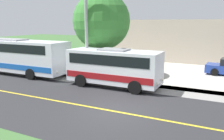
# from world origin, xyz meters

# --- Properties ---
(ground_plane) EXTENTS (120.00, 120.00, 0.00)m
(ground_plane) POSITION_xyz_m (0.00, 0.00, 0.00)
(ground_plane) COLOR #3D6633
(road_surface) EXTENTS (8.00, 100.00, 0.01)m
(road_surface) POSITION_xyz_m (0.00, 0.00, 0.00)
(road_surface) COLOR #28282B
(road_surface) RESTS_ON ground
(sidewalk) EXTENTS (2.40, 100.00, 0.01)m
(sidewalk) POSITION_xyz_m (-5.20, 0.00, 0.00)
(sidewalk) COLOR gray
(sidewalk) RESTS_ON ground
(parking_lot_surface) EXTENTS (14.00, 36.00, 0.01)m
(parking_lot_surface) POSITION_xyz_m (-12.40, 3.00, 0.00)
(parking_lot_surface) COLOR #B2ADA3
(parking_lot_surface) RESTS_ON ground
(road_centre_line) EXTENTS (0.16, 100.00, 0.00)m
(road_centre_line) POSITION_xyz_m (0.00, 0.00, 0.01)
(road_centre_line) COLOR gold
(road_centre_line) RESTS_ON ground
(shuttle_bus_front) EXTENTS (2.56, 6.77, 2.72)m
(shuttle_bus_front) POSITION_xyz_m (-4.45, -2.18, 1.50)
(shuttle_bus_front) COLOR white
(shuttle_bus_front) RESTS_ON ground
(transit_bus_rear) EXTENTS (2.73, 11.98, 3.10)m
(transit_bus_rear) POSITION_xyz_m (-4.54, -12.75, 1.70)
(transit_bus_rear) COLOR white
(transit_bus_rear) RESTS_ON ground
(street_light_pole) EXTENTS (1.97, 0.24, 8.31)m
(street_light_pole) POSITION_xyz_m (-4.88, -4.76, 4.57)
(street_light_pole) COLOR #9E9EA3
(street_light_pole) RESTS_ON ground
(tree_curbside) EXTENTS (4.85, 4.85, 7.06)m
(tree_curbside) POSITION_xyz_m (-7.40, -4.77, 4.63)
(tree_curbside) COLOR #4C3826
(tree_curbside) RESTS_ON ground
(commercial_building) EXTENTS (10.00, 17.89, 4.84)m
(commercial_building) POSITION_xyz_m (-21.40, 0.81, 2.42)
(commercial_building) COLOR #B7A893
(commercial_building) RESTS_ON ground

